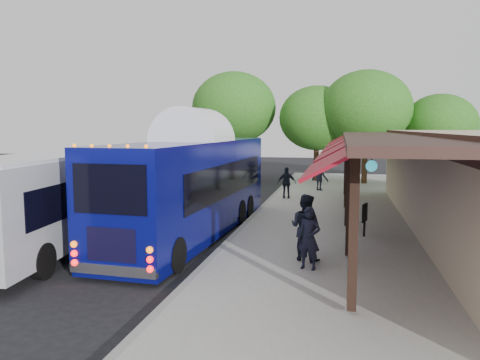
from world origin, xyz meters
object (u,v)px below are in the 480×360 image
Objects in this scene: city_bus at (71,192)px; ped_c at (287,183)px; ped_b at (305,227)px; sign_board at (365,214)px; ped_d at (320,176)px; coach_bus at (194,181)px; ped_a at (309,238)px.

city_bus is 11.55m from ped_c.
ped_b reaches higher than sign_board.
ped_c is 0.97× the size of ped_d.
ped_c is at bearing 77.33° from coach_bus.
city_bus is 7.86m from ped_b.
ped_c is at bearing 113.34° from ped_a.
city_bus is at bearing 52.94° from ped_c.
ped_a is 4.28m from sign_board.
coach_bus is 7.02× the size of ped_c.
ped_a is at bearing -91.75° from sign_board.
ped_d is at bearing 119.40° from sign_board.
ped_d is (-0.25, 14.43, -0.10)m from ped_b.
coach_bus reaches higher than sign_board.
ped_d is at bearing 54.84° from city_bus.
ped_d is 11.41m from sign_board.
ped_c is at bearing 53.05° from city_bus.
ped_d reaches higher than ped_a.
ped_a reaches higher than sign_board.
coach_bus reaches higher than ped_b.
ped_b is 1.65× the size of sign_board.
ped_d is at bearing 105.65° from ped_a.
ped_a is at bearing 119.45° from ped_d.
coach_bus is 8.59m from ped_c.
ped_c is at bearing 93.99° from ped_d.
city_bus reaches higher than ped_b.
ped_a is at bearing 93.42° from ped_c.
city_bus is at bearing -179.87° from ped_a.
coach_bus is at bearing 99.77° from ped_d.
ped_a is at bearing -19.67° from city_bus.
city_bus is 6.96× the size of ped_a.
ped_d is at bearing -64.18° from ped_b.
city_bus is at bearing 16.25° from ped_b.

